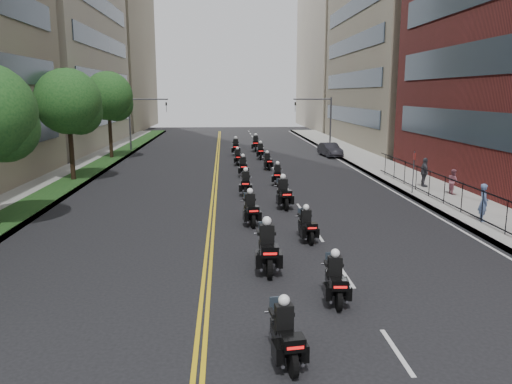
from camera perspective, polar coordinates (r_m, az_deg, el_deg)
ground at (r=12.22m, az=0.70°, el=-18.26°), size 160.00×160.00×0.00m
sidewalk_right at (r=38.31m, az=15.92°, el=1.88°), size 4.00×90.00×0.15m
sidewalk_left at (r=37.78m, az=-20.86°, el=1.45°), size 4.00×90.00×0.15m
grass_strip at (r=37.54m, az=-19.70°, el=1.61°), size 2.00×90.00×0.04m
building_right_tan at (r=63.35m, az=17.95°, el=18.87°), size 15.11×28.00×30.00m
building_right_far at (r=91.64m, az=10.80°, el=15.41°), size 15.00×28.00×26.00m
building_left_far at (r=91.36m, az=-17.72°, el=15.11°), size 16.00×28.00×26.00m
iron_fence at (r=26.02m, az=23.43°, el=-1.04°), size 0.05×28.00×1.50m
street_trees at (r=30.96m, az=-23.26°, el=8.70°), size 4.40×38.40×7.98m
traffic_signal_right at (r=53.66m, az=7.53°, el=8.66°), size 4.09×0.20×5.60m
traffic_signal_left at (r=53.37m, az=-13.24°, el=8.45°), size 4.09×0.20×5.60m
motorcycle_0 at (r=11.77m, az=3.35°, el=-16.10°), size 0.64×2.10×1.55m
motorcycle_1 at (r=14.98m, az=9.04°, el=-10.03°), size 0.53×2.12×1.57m
motorcycle_2 at (r=17.21m, az=1.29°, el=-6.61°), size 0.58×2.55×1.88m
motorcycle_3 at (r=20.77m, az=5.80°, el=-3.94°), size 0.58×2.05×1.52m
motorcycle_4 at (r=23.20m, az=-0.63°, el=-2.09°), size 0.64×2.29×1.69m
motorcycle_5 at (r=26.60m, az=3.15°, el=-0.28°), size 0.63×2.45×1.80m
motorcycle_6 at (r=29.96m, az=-1.18°, el=0.92°), size 0.57×2.24×1.66m
motorcycle_7 at (r=33.31m, az=2.46°, el=1.90°), size 0.63×2.12×1.57m
motorcycle_8 at (r=36.72m, az=-1.48°, el=2.83°), size 0.51×2.23×1.65m
motorcycle_9 at (r=39.95m, az=1.32°, el=3.44°), size 0.58×2.06×1.52m
motorcycle_10 at (r=42.49m, az=-2.11°, el=3.92°), size 0.52×2.10×1.55m
motorcycle_11 at (r=46.37m, az=0.53°, el=4.61°), size 0.54×2.29×1.69m
motorcycle_12 at (r=49.40m, az=-2.33°, el=5.08°), size 0.58×2.51×1.85m
motorcycle_13 at (r=52.76m, az=-0.04°, el=5.50°), size 0.64×2.55×1.88m
parked_sedan at (r=48.80m, az=8.45°, el=4.80°), size 1.88×4.11×1.31m
pedestrian_a at (r=25.48m, az=24.56°, el=-1.08°), size 0.54×0.71×1.76m
pedestrian_b at (r=31.64m, az=21.61°, el=1.12°), size 0.57×0.73×1.49m
pedestrian_c at (r=33.42m, az=18.70°, el=2.14°), size 0.51×1.11×1.85m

